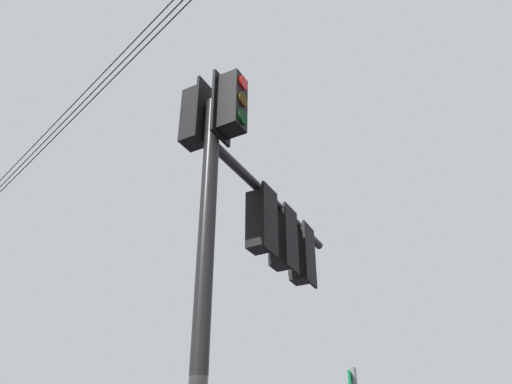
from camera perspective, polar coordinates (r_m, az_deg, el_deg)
name	(u,v)px	position (r m, az deg, el deg)	size (l,w,h in m)	color
signal_mast_assembly	(246,223)	(6.93, -1.14, -3.49)	(3.55, 2.20, 6.48)	black
overhead_wire_span	(176,6)	(10.16, -8.91, 19.81)	(20.57, 20.32, 0.63)	black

